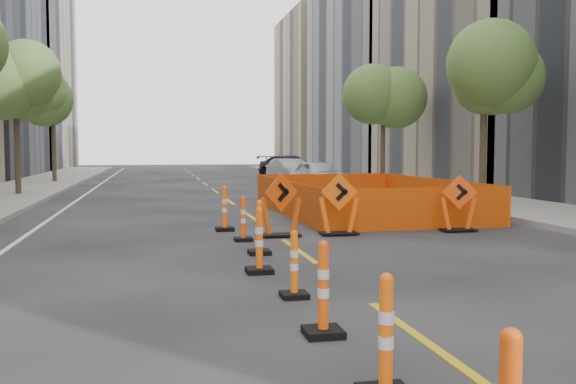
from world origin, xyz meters
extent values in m
plane|color=black|center=(0.00, 0.00, 0.00)|extent=(140.00, 140.00, 0.00)
cube|color=gray|center=(9.00, 12.00, 0.07)|extent=(4.00, 90.00, 0.15)
cube|color=gray|center=(17.00, 23.80, 7.00)|extent=(12.00, 16.00, 14.00)
cube|color=gray|center=(17.00, 40.20, 10.00)|extent=(12.00, 18.00, 20.00)
cube|color=tan|center=(17.00, 58.60, 8.00)|extent=(12.00, 14.00, 16.00)
cylinder|color=#382B1E|center=(-8.40, 20.00, 1.57)|extent=(0.24, 0.24, 3.15)
sphere|color=#567532|center=(-8.40, 20.00, 4.55)|extent=(2.80, 2.80, 2.80)
cylinder|color=#382B1E|center=(-8.40, 30.00, 1.57)|extent=(0.24, 0.24, 3.15)
sphere|color=#567532|center=(-8.40, 30.00, 4.55)|extent=(2.80, 2.80, 2.80)
cylinder|color=#382B1E|center=(8.40, 12.00, 1.57)|extent=(0.24, 0.24, 3.15)
sphere|color=#567532|center=(8.40, 12.00, 4.55)|extent=(2.80, 2.80, 2.80)
cylinder|color=#382B1E|center=(8.40, 22.00, 1.57)|extent=(0.24, 0.24, 3.15)
sphere|color=#567532|center=(8.40, 22.00, 4.55)|extent=(2.80, 2.80, 2.80)
imported|color=silver|center=(5.06, 22.10, 0.73)|extent=(2.33, 4.49, 1.46)
imported|color=#97979C|center=(4.73, 27.01, 0.72)|extent=(2.13, 4.51, 1.43)
imported|color=black|center=(5.92, 32.71, 0.77)|extent=(4.15, 5.74, 1.55)
camera|label=1|loc=(-2.82, -8.49, 2.08)|focal=40.00mm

